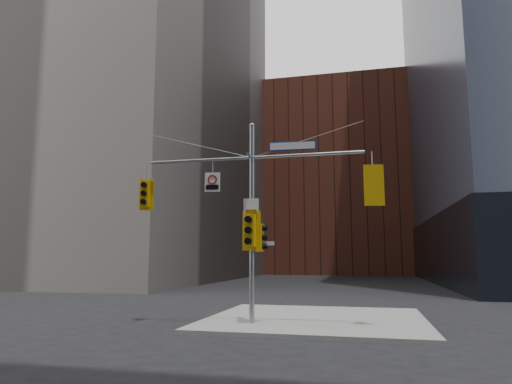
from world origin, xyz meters
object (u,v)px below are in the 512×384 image
at_px(traffic_light_pole_front, 250,230).
at_px(traffic_light_west_arm, 145,194).
at_px(traffic_light_pole_side, 261,238).
at_px(street_sign_blade, 292,146).
at_px(traffic_light_east_arm, 373,186).
at_px(signal_assembly, 252,201).
at_px(regulatory_sign_arm, 212,181).

bearing_deg(traffic_light_pole_front, traffic_light_west_arm, 178.99).
distance_m(traffic_light_pole_side, street_sign_blade, 3.46).
bearing_deg(traffic_light_west_arm, traffic_light_east_arm, -9.08).
relative_size(traffic_light_pole_front, street_sign_blade, 0.82).
bearing_deg(street_sign_blade, traffic_light_pole_front, -173.17).
height_order(signal_assembly, traffic_light_west_arm, signal_assembly).
xyz_separation_m(traffic_light_east_arm, traffic_light_pole_side, (-3.91, 0.00, -1.71)).
height_order(traffic_light_pole_front, street_sign_blade, street_sign_blade).
height_order(traffic_light_east_arm, traffic_light_pole_side, traffic_light_east_arm).
bearing_deg(signal_assembly, traffic_light_pole_side, 0.92).
bearing_deg(regulatory_sign_arm, traffic_light_east_arm, -6.17).
bearing_deg(traffic_light_west_arm, regulatory_sign_arm, -9.69).
xyz_separation_m(signal_assembly, traffic_light_pole_front, (0.00, -0.27, -1.08)).
bearing_deg(signal_assembly, traffic_light_east_arm, 0.01).
relative_size(traffic_light_east_arm, traffic_light_pole_side, 1.41).
distance_m(traffic_light_pole_side, regulatory_sign_arm, 2.76).
bearing_deg(street_sign_blade, traffic_light_west_arm, 176.49).
xyz_separation_m(signal_assembly, traffic_light_east_arm, (4.23, 0.00, 0.38)).
bearing_deg(regulatory_sign_arm, street_sign_blade, -5.93).
height_order(traffic_light_pole_side, regulatory_sign_arm, regulatory_sign_arm).
distance_m(traffic_light_west_arm, street_sign_blade, 5.91).
relative_size(traffic_light_east_arm, street_sign_blade, 0.82).
bearing_deg(traffic_light_west_arm, signal_assembly, -9.17).
xyz_separation_m(traffic_light_east_arm, traffic_light_pole_front, (-4.23, -0.27, -1.47)).
height_order(traffic_light_east_arm, street_sign_blade, street_sign_blade).
relative_size(signal_assembly, traffic_light_east_arm, 5.74).
bearing_deg(regulatory_sign_arm, signal_assembly, -5.60).
bearing_deg(traffic_light_west_arm, traffic_light_pole_front, -12.79).
bearing_deg(signal_assembly, traffic_light_west_arm, 179.83).
bearing_deg(traffic_light_pole_front, traffic_light_pole_side, 42.97).
height_order(signal_assembly, street_sign_blade, signal_assembly).
bearing_deg(traffic_light_east_arm, signal_assembly, -8.75).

